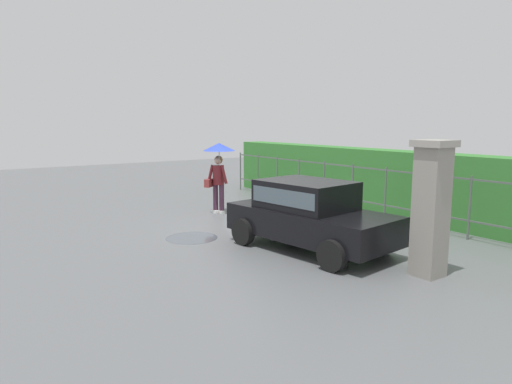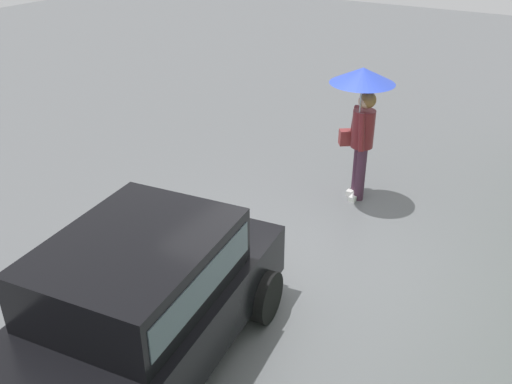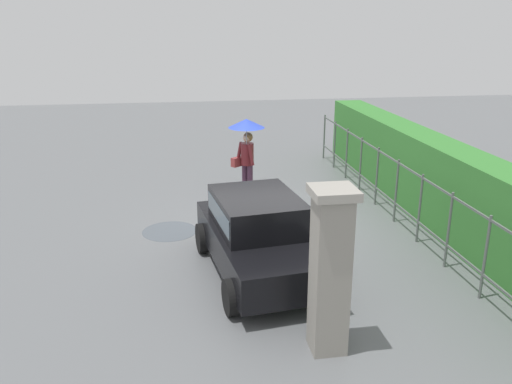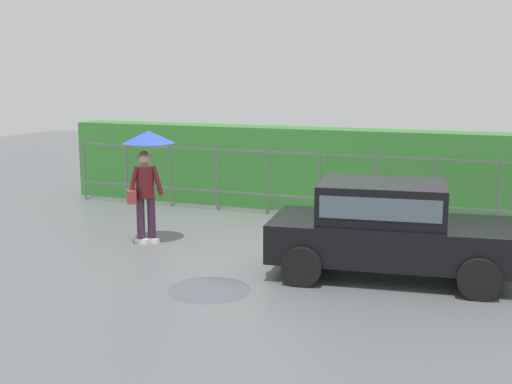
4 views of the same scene
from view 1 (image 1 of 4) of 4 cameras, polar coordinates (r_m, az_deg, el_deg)
The scene contains 7 objects.
ground_plane at distance 12.20m, azimuth 0.34°, elevation -4.19°, with size 40.00×40.00×0.00m, color slate.
car at distance 9.91m, azimuth 6.57°, elevation -2.52°, with size 3.90×2.24×1.48m.
pedestrian at distance 13.68m, azimuth -4.69°, elevation 3.81°, with size 0.95×0.95×2.11m.
gate_pillar at distance 8.61m, azimuth 20.91°, elevation -1.80°, with size 0.60×0.60×2.42m.
fence_section at distance 13.86m, azimuth 11.89°, elevation 0.66°, with size 12.25×0.05×1.50m.
hedge_row at distance 14.53m, azimuth 14.43°, elevation 1.43°, with size 13.20×0.90×1.90m, color #387F33.
puddle_near at distance 11.04m, azimuth -8.00°, elevation -5.66°, with size 1.23×1.23×0.00m, color #4C545B.
Camera 1 is at (9.72, -6.85, 2.73)m, focal length 32.20 mm.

